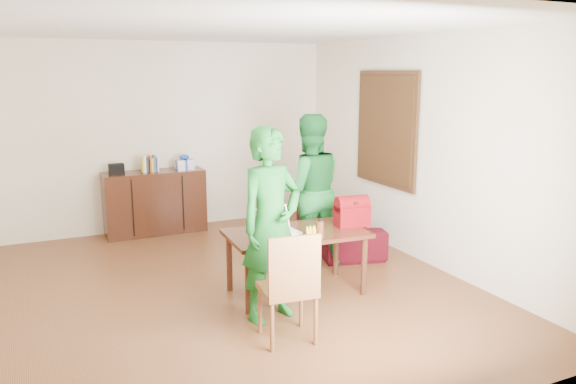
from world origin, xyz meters
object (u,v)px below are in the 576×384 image
table (296,239)px  person_near (271,225)px  chair (288,309)px  sofa (337,222)px  bottle (320,229)px  laptop (281,230)px  person_far (309,190)px  red_bag (352,214)px

table → person_near: 0.72m
chair → sofa: 2.94m
bottle → sofa: bearing=55.2°
chair → bottle: (0.64, 0.62, 0.48)m
laptop → sofa: 2.07m
person_far → chair: bearing=69.6°
table → chair: 1.11m
person_far → sofa: bearing=-129.4°
person_near → sofa: 2.61m
person_near → person_far: 1.57m
person_far → sofa: size_ratio=0.93×
laptop → chair: bearing=-116.6°
red_bag → person_far: bearing=103.7°
table → bottle: bearing=-67.9°
person_near → table: bearing=28.7°
red_bag → table: bearing=-177.7°
laptop → sofa: laptop is taller
sofa → chair: bearing=156.4°
person_far → sofa: (0.76, 0.61, -0.62)m
person_near → red_bag: (1.11, 0.40, -0.11)m
person_far → laptop: (-0.71, -0.78, -0.19)m
chair → red_bag: bearing=43.8°
table → person_far: 0.99m
chair → table: bearing=67.0°
person_near → sofa: (1.76, 1.82, -0.62)m
laptop → red_bag: size_ratio=1.11×
person_far → sofa: 1.16m
person_near → chair: bearing=-111.1°
table → person_near: person_near is taller
person_near → bottle: bearing=-2.2°
chair → laptop: 1.07m
bottle → chair: bearing=-135.9°
red_bag → sofa: size_ratio=0.18×
person_near → red_bag: 1.18m
table → sofa: 1.91m
red_bag → sofa: bearing=71.9°
person_far → red_bag: 0.83m
table → laptop: (-0.18, -0.01, 0.12)m
sofa → red_bag: bearing=169.9°
person_near → laptop: size_ratio=4.68×
red_bag → chair: bearing=-136.3°
person_far → person_near: bearing=61.9°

